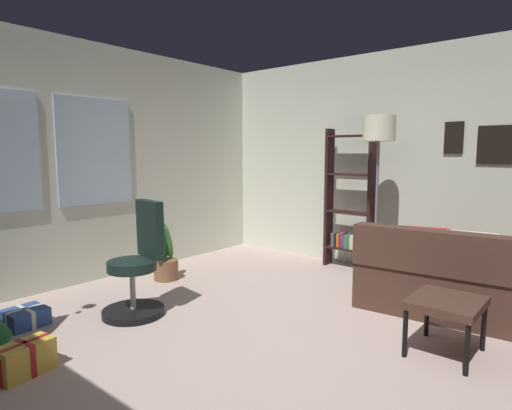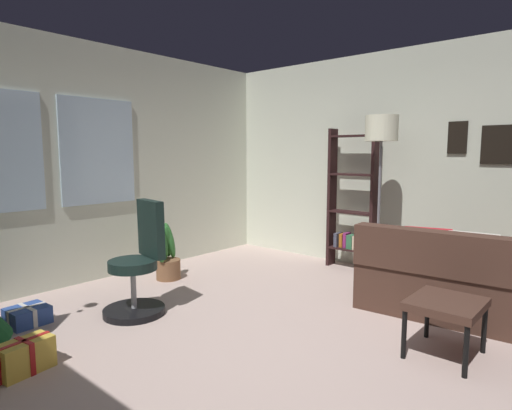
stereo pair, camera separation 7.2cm
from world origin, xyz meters
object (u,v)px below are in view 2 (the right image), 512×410
Objects in this scene: office_chair at (139,270)px; bookshelf at (353,208)px; gift_box_gold at (25,356)px; gift_box_blue at (27,316)px; couch at (489,284)px; footstool at (446,307)px; potted_plant at (166,256)px; floor_lamp at (381,141)px.

bookshelf reaches higher than office_chair.
gift_box_gold is 0.35× the size of office_chair.
gift_box_gold is at bearing 174.20° from bookshelf.
bookshelf is (3.48, -1.24, 0.71)m from gift_box_blue.
couch reaches higher than gift_box_gold.
gift_box_blue is (-1.77, 2.93, -0.29)m from footstool.
potted_plant is (1.98, 1.04, 0.16)m from gift_box_gold.
gift_box_gold is (-2.12, 2.07, -0.26)m from footstool.
gift_box_blue is 1.01m from office_chair.
gift_box_blue is 0.48× the size of potted_plant.
couch is at bearing -109.10° from bookshelf.
potted_plant reaches higher than gift_box_blue.
floor_lamp is at bearing -29.74° from gift_box_blue.
gift_box_gold is at bearing -111.87° from gift_box_blue.
gift_box_gold is at bearing -163.21° from office_chair.
potted_plant is at bearing 39.70° from office_chair.
office_chair reaches higher than couch.
gift_box_blue is at bearing 147.35° from office_chair.
couch is at bearing -45.81° from gift_box_blue.
bookshelf reaches higher than couch.
floor_lamp reaches higher than footstool.
potted_plant is at bearing 111.60° from couch.
couch is 2.91× the size of potted_plant.
footstool is at bearing -135.40° from bookshelf.
bookshelf is at bearing 44.60° from footstool.
couch is 1.11m from footstool.
bookshelf is 0.95× the size of floor_lamp.
floor_lamp reaches higher than office_chair.
bookshelf is (1.71, 1.68, 0.42)m from footstool.
office_chair is 0.58× the size of bookshelf.
bookshelf reaches higher than potted_plant.
gift_box_blue is 0.18× the size of bookshelf.
couch is at bearing -33.19° from gift_box_gold.
bookshelf is at bearing -5.80° from gift_box_gold.
couch reaches higher than gift_box_blue.
potted_plant is at bearing 6.44° from gift_box_blue.
footstool is at bearing -44.39° from gift_box_gold.
couch is 3.39m from potted_plant.
couch is 3.23m from office_chair.
office_chair reaches higher than gift_box_gold.
gift_box_gold is (-3.23, 2.11, -0.18)m from couch.
bookshelf is at bearing 54.29° from floor_lamp.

